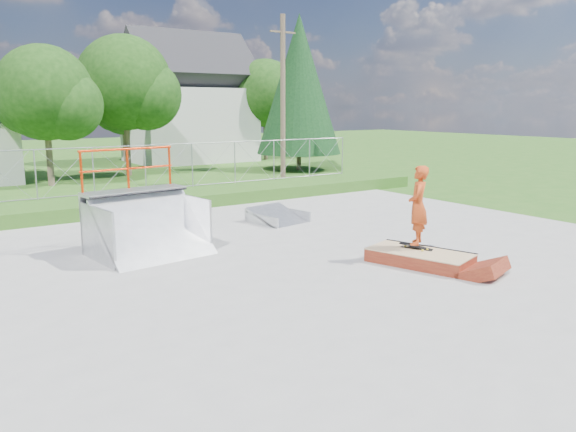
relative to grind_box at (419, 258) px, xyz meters
name	(u,v)px	position (x,y,z in m)	size (l,w,h in m)	color
ground	(301,263)	(-2.21, 1.80, -0.18)	(120.00, 120.00, 0.00)	#2B5D1A
concrete_pad	(301,262)	(-2.21, 1.80, -0.16)	(20.00, 16.00, 0.04)	gray
grass_berm	(156,200)	(-2.21, 11.30, 0.07)	(24.00, 3.00, 0.50)	#2B5D1A
grind_box	(419,258)	(0.00, 0.00, 0.00)	(1.84, 2.64, 0.36)	maroon
quarter_pipe	(149,204)	(-4.98, 4.54, 1.16)	(2.69, 2.27, 2.69)	#A0A2A7
flat_bank_ramp	(278,216)	(-0.02, 6.15, 0.05)	(1.52, 1.62, 0.47)	#A0A2A7
skateboard	(416,247)	(0.12, 0.23, 0.22)	(0.22, 0.80, 0.02)	black
skater	(418,208)	(0.12, 0.23, 1.18)	(0.70, 0.46, 1.91)	#C84519
chain_link_fence	(145,168)	(-2.21, 12.30, 1.22)	(20.00, 0.06, 1.80)	#96989F
gable_house	(189,106)	(6.79, 27.80, 3.66)	(8.40, 6.08, 8.94)	silver
utility_pole	(283,102)	(5.29, 13.80, 3.82)	(0.24, 0.24, 8.00)	brown
tree_left_near	(51,96)	(-3.96, 19.63, 4.06)	(4.76, 4.48, 6.65)	brown
tree_center	(131,86)	(0.57, 21.61, 4.67)	(5.44, 5.12, 7.60)	brown
tree_right_far	(270,96)	(12.06, 25.62, 4.36)	(5.10, 4.80, 7.12)	brown
tree_back_mid	(127,109)	(3.00, 29.66, 3.45)	(4.08, 3.84, 5.70)	brown
conifer_tree	(299,85)	(9.79, 18.80, 4.87)	(5.04, 5.04, 9.10)	brown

